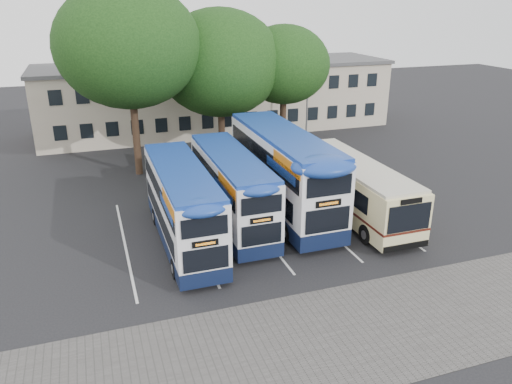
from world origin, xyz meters
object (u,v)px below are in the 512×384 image
at_px(bus_dd_mid, 232,187).
at_px(bus_dd_right, 283,169).
at_px(tree_right, 284,65).
at_px(bus_dd_left, 182,203).
at_px(tree_left, 128,46).
at_px(bus_single, 353,185).
at_px(lamp_post, 308,83).
at_px(tree_mid, 220,63).

relative_size(bus_dd_mid, bus_dd_right, 0.85).
bearing_deg(tree_right, bus_dd_left, -129.00).
xyz_separation_m(tree_left, bus_single, (10.83, -11.17, -7.00)).
distance_m(bus_dd_left, bus_single, 9.94).
relative_size(tree_right, bus_dd_mid, 1.03).
bearing_deg(lamp_post, tree_right, -140.90).
bearing_deg(bus_dd_left, tree_right, 51.00).
height_order(lamp_post, bus_dd_right, lamp_post).
relative_size(tree_left, bus_single, 1.22).
xyz_separation_m(tree_left, tree_right, (11.47, 1.29, -1.79)).
bearing_deg(bus_dd_left, tree_mid, 67.12).
relative_size(tree_mid, bus_dd_right, 0.98).
bearing_deg(bus_dd_left, bus_dd_right, 19.36).
relative_size(bus_dd_mid, bus_single, 0.92).
xyz_separation_m(tree_left, tree_mid, (6.58, 1.67, -1.51)).
distance_m(tree_right, bus_single, 13.51).
distance_m(tree_mid, bus_dd_mid, 13.28).
height_order(lamp_post, tree_left, tree_left).
height_order(bus_dd_right, bus_single, bus_dd_right).
bearing_deg(tree_left, bus_dd_left, -85.53).
relative_size(bus_dd_left, bus_dd_right, 0.85).
height_order(tree_left, tree_right, tree_left).
bearing_deg(bus_dd_right, bus_single, -23.60).
height_order(tree_right, bus_dd_left, tree_right).
relative_size(lamp_post, bus_dd_right, 0.79).
xyz_separation_m(bus_dd_mid, bus_dd_right, (3.26, 0.76, 0.41)).
bearing_deg(bus_dd_left, bus_single, 3.33).
xyz_separation_m(lamp_post, bus_dd_mid, (-10.88, -14.28, -2.87)).
distance_m(tree_left, bus_dd_left, 13.47).
bearing_deg(tree_left, bus_dd_right, -53.22).
relative_size(tree_left, bus_dd_mid, 1.33).
bearing_deg(tree_left, tree_mid, 14.24).
bearing_deg(tree_left, lamp_post, 15.02).
xyz_separation_m(tree_right, bus_dd_left, (-10.55, -13.03, -4.75)).
height_order(lamp_post, bus_single, lamp_post).
height_order(tree_mid, tree_right, tree_mid).
distance_m(lamp_post, tree_left, 15.72).
bearing_deg(bus_dd_mid, lamp_post, 52.70).
relative_size(tree_mid, bus_single, 1.06).
height_order(tree_left, bus_single, tree_left).
distance_m(tree_mid, bus_single, 14.59).
distance_m(lamp_post, tree_mid, 8.77).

